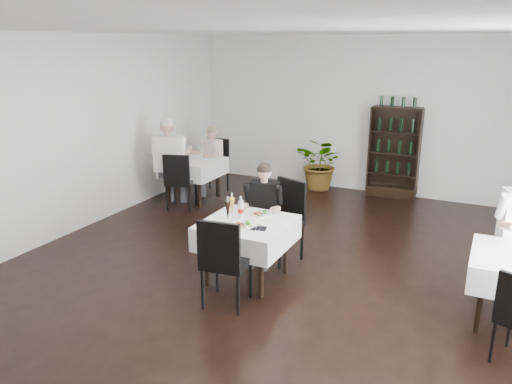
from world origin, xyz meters
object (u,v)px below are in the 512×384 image
at_px(wine_shelf, 394,154).
at_px(main_table, 247,233).
at_px(diner_main, 263,206).
at_px(potted_tree, 321,164).

xyz_separation_m(wine_shelf, main_table, (-0.90, -4.31, -0.23)).
bearing_deg(wine_shelf, diner_main, -104.34).
bearing_deg(diner_main, main_table, -84.09).
distance_m(wine_shelf, main_table, 4.41).
xyz_separation_m(main_table, diner_main, (-0.06, 0.57, 0.17)).
bearing_deg(potted_tree, wine_shelf, 4.75).
xyz_separation_m(main_table, potted_tree, (-0.48, 4.20, -0.09)).
relative_size(potted_tree, diner_main, 0.78).
xyz_separation_m(wine_shelf, potted_tree, (-1.38, -0.11, -0.32)).
relative_size(wine_shelf, potted_tree, 1.65).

